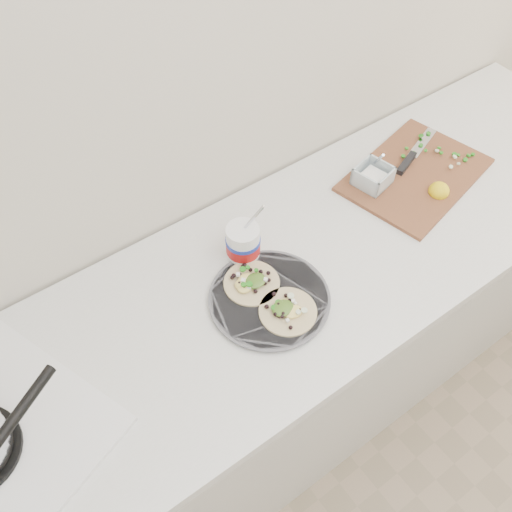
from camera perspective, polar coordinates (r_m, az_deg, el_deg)
counter at (r=1.90m, az=2.72°, el=-9.27°), size 2.44×0.66×0.90m
taco_plate at (r=1.45m, az=1.35°, el=-4.11°), size 0.31×0.31×0.04m
tub at (r=1.50m, az=-1.19°, el=1.58°), size 0.09×0.09×0.21m
cutboard at (r=1.82m, az=15.30°, el=8.16°), size 0.50×0.40×0.07m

